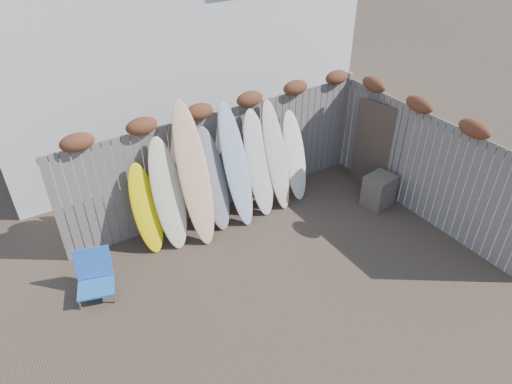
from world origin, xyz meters
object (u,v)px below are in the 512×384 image
beach_chair (95,275)px  surfboard_0 (146,209)px  wooden_crate (379,190)px  lattice_panel (382,149)px

beach_chair → surfboard_0: size_ratio=0.44×
wooden_crate → lattice_panel: size_ratio=0.34×
wooden_crate → surfboard_0: bearing=164.1°
wooden_crate → surfboard_0: 4.43m
beach_chair → lattice_panel: 5.75m
beach_chair → lattice_panel: lattice_panel is taller
surfboard_0 → wooden_crate: bearing=-15.5°
lattice_panel → surfboard_0: 4.67m
lattice_panel → beach_chair: bearing=162.1°
wooden_crate → surfboard_0: size_ratio=0.39×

